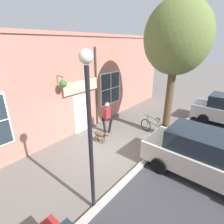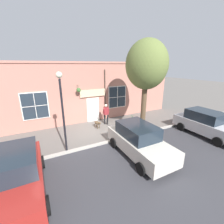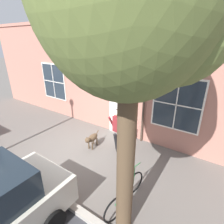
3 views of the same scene
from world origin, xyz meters
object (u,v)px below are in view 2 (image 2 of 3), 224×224
at_px(street_tree_by_curb, 147,67).
at_px(street_lamp, 62,102).
at_px(parked_car_far_end, 206,123).
at_px(pedestrian_walking, 106,112).
at_px(leaning_bicycle, 135,125).
at_px(dog_on_leash, 97,123).
at_px(parked_car_mid_block, 139,140).
at_px(parked_car_nearest_curb, 17,175).

distance_m(street_tree_by_curb, street_lamp, 5.97).
bearing_deg(parked_car_far_end, pedestrian_walking, -132.92).
xyz_separation_m(pedestrian_walking, leaning_bicycle, (2.02, 1.55, -0.71)).
distance_m(dog_on_leash, parked_car_mid_block, 4.50).
bearing_deg(street_lamp, leaning_bicycle, 98.07).
height_order(pedestrian_walking, street_tree_by_curb, street_tree_by_curb).
bearing_deg(street_lamp, parked_car_far_end, 76.28).
bearing_deg(parked_car_mid_block, street_tree_by_curb, 137.35).
xyz_separation_m(parked_car_nearest_curb, parked_car_mid_block, (-0.05, 5.73, 0.00)).
distance_m(dog_on_leash, parked_car_nearest_curb, 6.79).
distance_m(street_tree_by_curb, leaning_bicycle, 4.35).
relative_size(parked_car_mid_block, parked_car_far_end, 1.00).
bearing_deg(dog_on_leash, parked_car_far_end, 54.17).
relative_size(parked_car_nearest_curb, street_lamp, 0.95).
relative_size(dog_on_leash, street_tree_by_curb, 0.16).
distance_m(parked_car_mid_block, street_lamp, 4.59).
relative_size(pedestrian_walking, street_tree_by_curb, 0.28).
height_order(pedestrian_walking, leaning_bicycle, pedestrian_walking).
relative_size(street_tree_by_curb, parked_car_far_end, 1.50).
relative_size(dog_on_leash, street_lamp, 0.23).
height_order(street_tree_by_curb, parked_car_far_end, street_tree_by_curb).
distance_m(leaning_bicycle, parked_car_far_end, 4.93).
height_order(dog_on_leash, street_tree_by_curb, street_tree_by_curb).
height_order(leaning_bicycle, parked_car_mid_block, parked_car_mid_block).
distance_m(parked_car_nearest_curb, parked_car_mid_block, 5.73).
bearing_deg(parked_car_nearest_curb, pedestrian_walking, 129.17).
bearing_deg(parked_car_far_end, street_tree_by_curb, -126.04).
relative_size(pedestrian_walking, street_lamp, 0.40).
bearing_deg(street_lamp, street_tree_by_curb, 93.09).
bearing_deg(street_tree_by_curb, street_lamp, -86.91).
relative_size(leaning_bicycle, parked_car_far_end, 0.40).
xyz_separation_m(leaning_bicycle, parked_car_nearest_curb, (2.89, -7.59, 0.50)).
relative_size(leaning_bicycle, parked_car_nearest_curb, 0.40).
xyz_separation_m(street_tree_by_curb, parked_car_nearest_curb, (2.44, -7.93, -3.81)).
bearing_deg(dog_on_leash, parked_car_mid_block, 8.28).
relative_size(parked_car_mid_block, street_lamp, 0.95).
bearing_deg(parked_car_mid_block, parked_car_far_end, 88.29).
bearing_deg(dog_on_leash, leaning_bicycle, 57.64).
bearing_deg(parked_car_mid_block, parked_car_nearest_curb, -89.50).
distance_m(parked_car_nearest_curb, street_lamp, 3.73).
height_order(pedestrian_walking, parked_car_nearest_curb, pedestrian_walking).
xyz_separation_m(pedestrian_walking, street_lamp, (2.79, -3.82, 1.89)).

